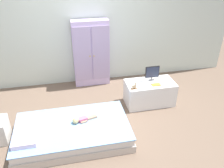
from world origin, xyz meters
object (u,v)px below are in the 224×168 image
Objects in this scene: doll at (80,120)px; bed at (73,132)px; wardrobe at (91,53)px; book_orange at (156,85)px; tv_monitor at (152,73)px; rocking_horse_toy at (135,86)px; tv_stand at (149,93)px.

bed is at bearing -152.75° from doll.
bed is 1.82m from wardrobe.
tv_monitor is at bearing 94.54° from book_orange.
doll is 1.40× the size of tv_monitor.
book_orange is at bearing 6.44° from rocking_horse_toy.
tv_stand is (1.46, 0.67, 0.10)m from bed.
bed is at bearing -155.37° from tv_stand.
book_orange is at bearing 19.58° from doll.
rocking_horse_toy is (0.59, -1.13, -0.19)m from wardrobe.
book_orange is (1.52, 0.56, 0.32)m from bed.
wardrobe reaches higher than bed.
book_orange is at bearing -85.46° from tv_monitor.
book_orange is at bearing 20.24° from bed.
doll is at bearing -155.39° from rocking_horse_toy.
rocking_horse_toy is at bearing 24.91° from bed.
rocking_horse_toy is 0.42m from book_orange.
bed is at bearing -107.53° from wardrobe.
wardrobe reaches higher than rocking_horse_toy.
tv_stand is at bearing -46.29° from wardrobe.
tv_monitor is at bearing 57.50° from tv_stand.
doll is at bearing -103.99° from wardrobe.
rocking_horse_toy is (-0.40, -0.23, -0.10)m from tv_monitor.
wardrobe is at bearing 133.71° from tv_stand.
tv_stand is (1.33, 0.60, -0.06)m from doll.
tv_monitor reaches higher than book_orange.
rocking_horse_toy is at bearing 24.61° from doll.
tv_stand is at bearing 24.38° from doll.
rocking_horse_toy reaches higher than tv_stand.
tv_monitor reaches higher than bed.
doll is 0.44× the size of tv_stand.
bed is 11.09× the size of book_orange.
tv_monitor is 0.47m from rocking_horse_toy.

